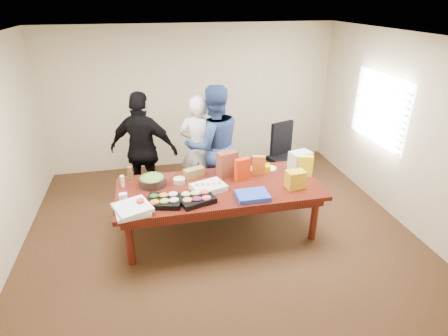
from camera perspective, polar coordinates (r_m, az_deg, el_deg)
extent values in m
cube|color=#47301E|center=(5.43, -0.70, -9.97)|extent=(5.50, 5.00, 0.02)
cube|color=white|center=(4.44, -0.89, 19.92)|extent=(5.50, 5.00, 0.02)
cube|color=beige|center=(7.12, -4.94, 10.85)|extent=(5.50, 0.04, 2.70)
cube|color=beige|center=(2.71, 10.45, -16.41)|extent=(5.50, 0.04, 2.70)
cube|color=beige|center=(5.93, 26.32, 5.24)|extent=(0.04, 5.00, 2.70)
cube|color=white|center=(6.33, 23.17, 8.43)|extent=(0.03, 1.40, 1.10)
cube|color=beige|center=(6.31, 22.86, 8.42)|extent=(0.04, 1.36, 1.00)
cube|color=#4C1C0F|center=(5.22, -0.72, -6.52)|extent=(2.80, 1.20, 0.75)
cube|color=black|center=(6.55, 9.47, 1.69)|extent=(0.69, 0.69, 1.07)
imported|color=white|center=(5.96, -3.95, 3.13)|extent=(0.74, 0.61, 1.76)
imported|color=navy|center=(5.81, -1.62, 3.55)|extent=(1.04, 0.86, 1.94)
imported|color=black|center=(5.86, -12.48, 2.73)|extent=(1.18, 0.83, 1.87)
cube|color=black|center=(4.68, -9.36, -5.15)|extent=(0.51, 0.44, 0.07)
cube|color=black|center=(4.68, -4.40, -4.87)|extent=(0.52, 0.45, 0.07)
cube|color=white|center=(4.93, -2.46, -3.02)|extent=(0.51, 0.44, 0.08)
cylinder|color=black|center=(5.13, -11.17, -2.05)|extent=(0.39, 0.39, 0.12)
cube|color=blue|center=(4.76, 4.49, -4.32)|extent=(0.42, 0.31, 0.06)
cube|color=red|center=(5.16, 2.92, -0.18)|extent=(0.24, 0.14, 0.32)
cube|color=#F5FF1A|center=(5.38, 12.61, 0.31)|extent=(0.22, 0.14, 0.31)
cube|color=#C9601B|center=(5.33, 5.47, 0.45)|extent=(0.20, 0.13, 0.29)
cylinder|color=silver|center=(5.26, -0.36, -0.80)|extent=(0.10, 0.10, 0.13)
cylinder|color=yellow|center=(5.38, -0.81, 0.06)|extent=(0.06, 0.06, 0.16)
cylinder|color=brown|center=(5.31, -14.51, -0.88)|extent=(0.08, 0.08, 0.21)
cylinder|color=silver|center=(5.18, -15.64, -2.00)|extent=(0.06, 0.06, 0.17)
cube|color=#D9D700|center=(5.49, 5.87, 0.05)|extent=(0.29, 0.20, 0.09)
cube|color=olive|center=(5.31, -4.73, -0.67)|extent=(0.32, 0.22, 0.12)
cube|color=brown|center=(5.25, 0.52, 0.65)|extent=(0.32, 0.24, 0.37)
cylinder|color=red|center=(4.61, -12.93, -5.56)|extent=(0.11, 0.11, 0.13)
cylinder|color=white|center=(4.85, -15.35, -4.39)|extent=(0.08, 0.08, 0.10)
cylinder|color=white|center=(4.85, -15.74, -4.46)|extent=(0.08, 0.08, 0.10)
cube|color=white|center=(4.59, -14.22, -6.46)|extent=(0.47, 0.47, 0.05)
cube|color=white|center=(4.56, -14.14, -6.03)|extent=(0.52, 0.52, 0.05)
cylinder|color=beige|center=(5.53, 5.16, -0.13)|extent=(0.25, 0.25, 0.01)
cylinder|color=white|center=(5.58, 7.14, -0.03)|extent=(0.25, 0.25, 0.01)
cylinder|color=silver|center=(5.44, 0.32, -0.20)|extent=(0.19, 0.19, 0.06)
cylinder|color=beige|center=(5.15, -7.04, -1.96)|extent=(0.18, 0.18, 0.07)
cube|color=silver|center=(5.49, 11.84, 0.92)|extent=(0.34, 0.27, 0.32)
cube|color=gold|center=(5.04, 11.12, -1.77)|extent=(0.27, 0.20, 0.25)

